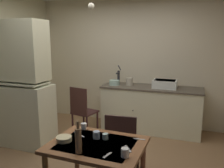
# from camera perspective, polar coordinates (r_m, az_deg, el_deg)

# --- Properties ---
(ground_plane) EXTENTS (4.92, 4.92, 0.00)m
(ground_plane) POSITION_cam_1_polar(r_m,az_deg,el_deg) (3.56, -4.90, -18.83)
(ground_plane) COLOR olive
(wall_back) EXTENTS (4.02, 0.10, 2.62)m
(wall_back) POSITION_cam_1_polar(r_m,az_deg,el_deg) (4.92, 4.18, 5.56)
(wall_back) COLOR beige
(wall_back) RESTS_ON ground
(hutch_cabinet) EXTENTS (1.09, 0.50, 2.07)m
(hutch_cabinet) POSITION_cam_1_polar(r_m,az_deg,el_deg) (4.13, -21.84, -1.03)
(hutch_cabinet) COLOR beige
(hutch_cabinet) RESTS_ON ground
(counter_cabinet) EXTENTS (1.90, 0.64, 0.87)m
(counter_cabinet) POSITION_cam_1_polar(r_m,az_deg,el_deg) (4.61, 9.54, -6.03)
(counter_cabinet) COLOR beige
(counter_cabinet) RESTS_ON ground
(sink_basin) EXTENTS (0.44, 0.34, 0.15)m
(sink_basin) POSITION_cam_1_polar(r_m,az_deg,el_deg) (4.45, 12.91, 0.04)
(sink_basin) COLOR white
(sink_basin) RESTS_ON counter_cabinet
(hand_pump) EXTENTS (0.05, 0.27, 0.39)m
(hand_pump) POSITION_cam_1_polar(r_m,az_deg,el_deg) (4.68, 1.61, 1.96)
(hand_pump) COLOR #232328
(hand_pump) RESTS_ON counter_cabinet
(mixing_bowl_counter) EXTENTS (0.21, 0.21, 0.10)m
(mixing_bowl_counter) POSITION_cam_1_polar(r_m,az_deg,el_deg) (4.62, 0.59, 0.35)
(mixing_bowl_counter) COLOR #ADD1C1
(mixing_bowl_counter) RESTS_ON counter_cabinet
(stoneware_crock) EXTENTS (0.14, 0.14, 0.15)m
(stoneware_crock) POSITION_cam_1_polar(r_m,az_deg,el_deg) (4.60, 4.30, 0.60)
(stoneware_crock) COLOR #C2B79D
(stoneware_crock) RESTS_ON counter_cabinet
(dining_table) EXTENTS (0.95, 0.74, 0.74)m
(dining_table) POSITION_cam_1_polar(r_m,az_deg,el_deg) (2.45, -3.77, -16.80)
(dining_table) COLOR brown
(dining_table) RESTS_ON ground
(chair_far_side) EXTENTS (0.44, 0.44, 0.89)m
(chair_far_side) POSITION_cam_1_polar(r_m,az_deg,el_deg) (2.99, 2.54, -14.88)
(chair_far_side) COLOR #38251B
(chair_far_side) RESTS_ON ground
(chair_by_counter) EXTENTS (0.47, 0.47, 0.91)m
(chair_by_counter) POSITION_cam_1_polar(r_m,az_deg,el_deg) (4.41, -7.29, -6.31)
(chair_by_counter) COLOR #3C1F20
(chair_by_counter) RESTS_ON ground
(serving_bowl_wide) EXTENTS (0.16, 0.16, 0.05)m
(serving_bowl_wide) POSITION_cam_1_polar(r_m,az_deg,el_deg) (2.48, -11.76, -13.06)
(serving_bowl_wide) COLOR beige
(serving_bowl_wide) RESTS_ON dining_table
(mug_dark) EXTENTS (0.07, 0.07, 0.08)m
(mug_dark) POSITION_cam_1_polar(r_m,az_deg,el_deg) (2.49, -3.87, -12.40)
(mug_dark) COLOR #9EB2C6
(mug_dark) RESTS_ON dining_table
(mug_tall) EXTENTS (0.06, 0.06, 0.06)m
(mug_tall) POSITION_cam_1_polar(r_m,az_deg,el_deg) (2.47, -1.68, -12.77)
(mug_tall) COLOR #ADD1C1
(mug_tall) RESTS_ON dining_table
(teacup_mint) EXTENTS (0.07, 0.07, 0.08)m
(teacup_mint) POSITION_cam_1_polar(r_m,az_deg,el_deg) (2.13, 3.22, -16.52)
(teacup_mint) COLOR white
(teacup_mint) RESTS_ON dining_table
(teacup_cream) EXTENTS (0.07, 0.07, 0.07)m
(teacup_cream) POSITION_cam_1_polar(r_m,az_deg,el_deg) (2.75, -6.95, -10.26)
(teacup_cream) COLOR white
(teacup_cream) RESTS_ON dining_table
(glass_bottle) EXTENTS (0.06, 0.06, 0.31)m
(glass_bottle) POSITION_cam_1_polar(r_m,az_deg,el_deg) (2.18, -8.28, -13.50)
(glass_bottle) COLOR olive
(glass_bottle) RESTS_ON dining_table
(table_knife) EXTENTS (0.17, 0.11, 0.00)m
(table_knife) POSITION_cam_1_polar(r_m,az_deg,el_deg) (2.61, -8.10, -12.20)
(table_knife) COLOR silver
(table_knife) RESTS_ON dining_table
(teaspoon_near_bowl) EXTENTS (0.05, 0.12, 0.00)m
(teaspoon_near_bowl) POSITION_cam_1_polar(r_m,az_deg,el_deg) (2.17, -1.18, -17.15)
(teaspoon_near_bowl) COLOR beige
(teaspoon_near_bowl) RESTS_ON dining_table
(teaspoon_by_cup) EXTENTS (0.12, 0.04, 0.00)m
(teaspoon_by_cup) POSITION_cam_1_polar(r_m,az_deg,el_deg) (2.49, 6.75, -13.34)
(teaspoon_by_cup) COLOR beige
(teaspoon_by_cup) RESTS_ON dining_table
(serving_spoon) EXTENTS (0.10, 0.13, 0.00)m
(serving_spoon) POSITION_cam_1_polar(r_m,az_deg,el_deg) (2.28, 3.96, -15.65)
(serving_spoon) COLOR beige
(serving_spoon) RESTS_ON dining_table
(pendant_bulb) EXTENTS (0.08, 0.08, 0.08)m
(pendant_bulb) POSITION_cam_1_polar(r_m,az_deg,el_deg) (3.09, -5.16, 18.58)
(pendant_bulb) COLOR #F9EFCC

